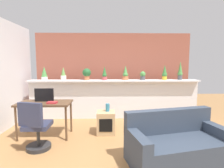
{
  "coord_description": "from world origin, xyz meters",
  "views": [
    {
      "loc": [
        -0.19,
        -3.05,
        1.57
      ],
      "look_at": [
        -0.07,
        1.38,
        1.06
      ],
      "focal_mm": 28.62,
      "sensor_mm": 36.0,
      "label": 1
    }
  ],
  "objects_px": {
    "tv_monitor": "(44,95)",
    "book_on_desk": "(52,103)",
    "potted_plant_3": "(104,74)",
    "potted_plant_5": "(143,75)",
    "couch": "(177,145)",
    "potted_plant_1": "(63,74)",
    "potted_plant_2": "(87,73)",
    "side_cube_shelf": "(106,122)",
    "potted_plant_0": "(44,73)",
    "desk": "(45,106)",
    "potted_plant_7": "(180,71)",
    "vase_on_shelf": "(108,108)",
    "potted_plant_6": "(165,73)",
    "potted_plant_4": "(125,74)",
    "office_chair": "(36,130)"
  },
  "relations": [
    {
      "from": "potted_plant_0",
      "to": "desk",
      "type": "xyz_separation_m",
      "value": [
        0.43,
        -1.27,
        -0.63
      ]
    },
    {
      "from": "desk",
      "to": "tv_monitor",
      "type": "distance_m",
      "value": 0.24
    },
    {
      "from": "side_cube_shelf",
      "to": "book_on_desk",
      "type": "relative_size",
      "value": 2.53
    },
    {
      "from": "desk",
      "to": "book_on_desk",
      "type": "xyz_separation_m",
      "value": [
        0.2,
        -0.12,
        0.1
      ]
    },
    {
      "from": "potted_plant_6",
      "to": "potted_plant_0",
      "type": "bearing_deg",
      "value": 179.66
    },
    {
      "from": "potted_plant_2",
      "to": "desk",
      "type": "height_order",
      "value": "potted_plant_2"
    },
    {
      "from": "book_on_desk",
      "to": "potted_plant_1",
      "type": "bearing_deg",
      "value": 93.78
    },
    {
      "from": "potted_plant_7",
      "to": "tv_monitor",
      "type": "distance_m",
      "value": 3.69
    },
    {
      "from": "potted_plant_6",
      "to": "book_on_desk",
      "type": "height_order",
      "value": "potted_plant_6"
    },
    {
      "from": "potted_plant_6",
      "to": "desk",
      "type": "distance_m",
      "value": 3.28
    },
    {
      "from": "potted_plant_6",
      "to": "side_cube_shelf",
      "type": "xyz_separation_m",
      "value": [
        -1.66,
        -1.13,
        -1.05
      ]
    },
    {
      "from": "tv_monitor",
      "to": "book_on_desk",
      "type": "distance_m",
      "value": 0.33
    },
    {
      "from": "potted_plant_3",
      "to": "side_cube_shelf",
      "type": "relative_size",
      "value": 0.77
    },
    {
      "from": "potted_plant_7",
      "to": "couch",
      "type": "distance_m",
      "value": 2.78
    },
    {
      "from": "desk",
      "to": "potted_plant_1",
      "type": "bearing_deg",
      "value": 85.24
    },
    {
      "from": "potted_plant_3",
      "to": "potted_plant_5",
      "type": "height_order",
      "value": "potted_plant_3"
    },
    {
      "from": "potted_plant_0",
      "to": "potted_plant_1",
      "type": "relative_size",
      "value": 1.06
    },
    {
      "from": "side_cube_shelf",
      "to": "potted_plant_2",
      "type": "bearing_deg",
      "value": 115.7
    },
    {
      "from": "potted_plant_0",
      "to": "vase_on_shelf",
      "type": "bearing_deg",
      "value": -32.31
    },
    {
      "from": "potted_plant_4",
      "to": "book_on_desk",
      "type": "relative_size",
      "value": 2.07
    },
    {
      "from": "potted_plant_2",
      "to": "book_on_desk",
      "type": "xyz_separation_m",
      "value": [
        -0.56,
        -1.37,
        -0.53
      ]
    },
    {
      "from": "book_on_desk",
      "to": "couch",
      "type": "xyz_separation_m",
      "value": [
        2.24,
        -0.97,
        -0.49
      ]
    },
    {
      "from": "potted_plant_7",
      "to": "vase_on_shelf",
      "type": "height_order",
      "value": "potted_plant_7"
    },
    {
      "from": "tv_monitor",
      "to": "vase_on_shelf",
      "type": "xyz_separation_m",
      "value": [
        1.37,
        0.07,
        -0.31
      ]
    },
    {
      "from": "potted_plant_5",
      "to": "side_cube_shelf",
      "type": "relative_size",
      "value": 0.48
    },
    {
      "from": "potted_plant_1",
      "to": "potted_plant_2",
      "type": "height_order",
      "value": "potted_plant_1"
    },
    {
      "from": "potted_plant_0",
      "to": "desk",
      "type": "bearing_deg",
      "value": -71.43
    },
    {
      "from": "potted_plant_2",
      "to": "potted_plant_7",
      "type": "bearing_deg",
      "value": 0.7
    },
    {
      "from": "couch",
      "to": "potted_plant_1",
      "type": "bearing_deg",
      "value": 134.82
    },
    {
      "from": "tv_monitor",
      "to": "book_on_desk",
      "type": "relative_size",
      "value": 2.05
    },
    {
      "from": "potted_plant_1",
      "to": "potted_plant_2",
      "type": "relative_size",
      "value": 1.11
    },
    {
      "from": "potted_plant_1",
      "to": "book_on_desk",
      "type": "relative_size",
      "value": 1.85
    },
    {
      "from": "office_chair",
      "to": "couch",
      "type": "distance_m",
      "value": 2.43
    },
    {
      "from": "potted_plant_2",
      "to": "potted_plant_7",
      "type": "distance_m",
      "value": 2.66
    },
    {
      "from": "potted_plant_1",
      "to": "couch",
      "type": "xyz_separation_m",
      "value": [
        2.34,
        -2.35,
        -0.99
      ]
    },
    {
      "from": "potted_plant_4",
      "to": "book_on_desk",
      "type": "height_order",
      "value": "potted_plant_4"
    },
    {
      "from": "potted_plant_7",
      "to": "book_on_desk",
      "type": "height_order",
      "value": "potted_plant_7"
    },
    {
      "from": "potted_plant_7",
      "to": "tv_monitor",
      "type": "relative_size",
      "value": 1.3
    },
    {
      "from": "potted_plant_3",
      "to": "desk",
      "type": "relative_size",
      "value": 0.35
    },
    {
      "from": "potted_plant_0",
      "to": "couch",
      "type": "xyz_separation_m",
      "value": [
        2.87,
        -2.36,
        -1.01
      ]
    },
    {
      "from": "potted_plant_1",
      "to": "side_cube_shelf",
      "type": "bearing_deg",
      "value": -43.51
    },
    {
      "from": "vase_on_shelf",
      "to": "couch",
      "type": "xyz_separation_m",
      "value": [
        1.1,
        -1.24,
        -0.3
      ]
    },
    {
      "from": "office_chair",
      "to": "side_cube_shelf",
      "type": "height_order",
      "value": "office_chair"
    },
    {
      "from": "desk",
      "to": "book_on_desk",
      "type": "distance_m",
      "value": 0.25
    },
    {
      "from": "potted_plant_6",
      "to": "tv_monitor",
      "type": "bearing_deg",
      "value": -158.65
    },
    {
      "from": "desk",
      "to": "tv_monitor",
      "type": "relative_size",
      "value": 2.72
    },
    {
      "from": "potted_plant_0",
      "to": "tv_monitor",
      "type": "relative_size",
      "value": 0.95
    },
    {
      "from": "potted_plant_6",
      "to": "vase_on_shelf",
      "type": "xyz_separation_m",
      "value": [
        -1.62,
        -1.1,
        -0.71
      ]
    },
    {
      "from": "potted_plant_0",
      "to": "potted_plant_5",
      "type": "bearing_deg",
      "value": -0.43
    },
    {
      "from": "potted_plant_0",
      "to": "potted_plant_5",
      "type": "relative_size",
      "value": 1.6
    }
  ]
}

